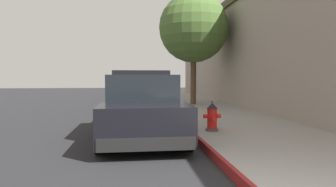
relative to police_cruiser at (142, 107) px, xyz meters
The scene contains 9 objects.
ground_plane 5.59m from the police_cruiser, 123.89° to the left, with size 33.99×60.00×0.20m, color #232326.
sidewalk_pavement 5.48m from the police_cruiser, 57.52° to the left, with size 3.31×60.00×0.17m, color gray.
curb_painted_edge 4.79m from the police_cruiser, 75.06° to the left, with size 0.08×60.00×0.17m, color maroon.
storefront_building 10.15m from the police_cruiser, 32.38° to the left, with size 7.92×26.70×5.37m.
police_cruiser is the anchor object (origin of this frame).
parked_car_silver_ahead 10.71m from the police_cruiser, 90.22° to the left, with size 1.94×4.84×1.56m.
parked_car_dark_far 19.81m from the police_cruiser, 90.29° to the left, with size 1.94×4.84×1.56m.
fire_hydrant 1.81m from the police_cruiser, 15.13° to the right, with size 0.44×0.40×0.76m.
street_tree 7.96m from the police_cruiser, 67.61° to the left, with size 3.38×3.38×5.42m.
Camera 1 is at (-1.53, -2.23, 1.51)m, focal length 31.87 mm.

